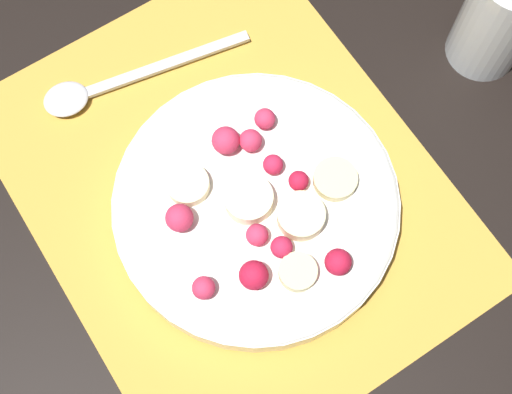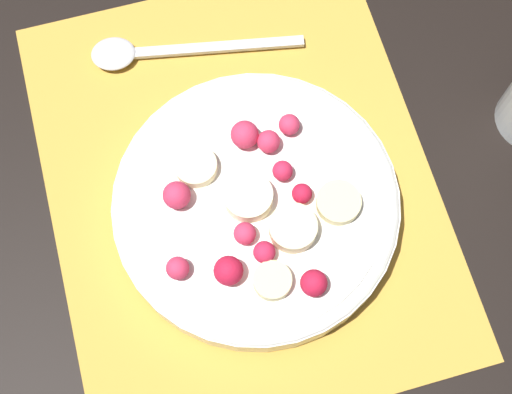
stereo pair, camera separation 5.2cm
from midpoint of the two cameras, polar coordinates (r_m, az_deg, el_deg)
The scene contains 5 objects.
ground_plane at distance 0.57m, azimuth -4.58°, elevation 0.18°, with size 3.00×3.00×0.00m, color black.
placemat at distance 0.56m, azimuth -4.60°, elevation 0.28°, with size 0.37×0.30×0.01m.
fruit_bowl at distance 0.54m, azimuth -2.72°, elevation -1.07°, with size 0.22×0.22×0.05m.
spoon at distance 0.61m, azimuth -14.57°, elevation 8.23°, with size 0.05×0.18×0.01m.
drinking_glass at distance 0.60m, azimuth 16.54°, elevation 13.33°, with size 0.06×0.06×0.10m.
Camera 1 is at (-0.17, 0.09, 0.53)m, focal length 50.00 mm.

